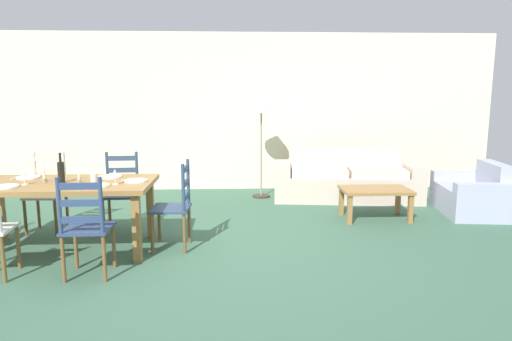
{
  "coord_description": "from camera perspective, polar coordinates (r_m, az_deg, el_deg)",
  "views": [
    {
      "loc": [
        0.24,
        -4.7,
        1.67
      ],
      "look_at": [
        0.51,
        0.73,
        0.75
      ],
      "focal_mm": 31.85,
      "sensor_mm": 36.0,
      "label": 1
    }
  ],
  "objects": [
    {
      "name": "dining_chair_far_left",
      "position": [
        6.12,
        -24.76,
        -2.51
      ],
      "size": [
        0.43,
        0.42,
        0.96
      ],
      "color": "beige",
      "rests_on": "ground_plane"
    },
    {
      "name": "dining_chair_far_right",
      "position": [
        5.83,
        -16.55,
        -2.59
      ],
      "size": [
        0.44,
        0.42,
        0.96
      ],
      "color": "#2F4155",
      "rests_on": "ground_plane"
    },
    {
      "name": "candle_short",
      "position": [
        5.1,
        -21.35,
        -0.95
      ],
      "size": [
        0.05,
        0.05,
        0.17
      ],
      "color": "#998C66",
      "rests_on": "dining_table"
    },
    {
      "name": "coffee_table",
      "position": [
        6.28,
        14.76,
        -2.79
      ],
      "size": [
        0.9,
        0.56,
        0.42
      ],
      "color": "olive",
      "rests_on": "ground_plane"
    },
    {
      "name": "fork_far_right",
      "position": [
        5.34,
        -19.34,
        -0.82
      ],
      "size": [
        0.02,
        0.17,
        0.01
      ],
      "primitive_type": "cube",
      "rotation": [
        0.0,
        0.0,
        -0.02
      ],
      "color": "silver",
      "rests_on": "dining_table"
    },
    {
      "name": "fork_head_east",
      "position": [
        5.02,
        -16.52,
        -1.32
      ],
      "size": [
        0.02,
        0.17,
        0.01
      ],
      "primitive_type": "cube",
      "rotation": [
        0.0,
        0.0,
        0.0
      ],
      "color": "silver",
      "rests_on": "dining_table"
    },
    {
      "name": "couch",
      "position": [
        7.42,
        11.27,
        -1.28
      ],
      "size": [
        2.35,
        1.05,
        0.8
      ],
      "color": "#C4B09E",
      "rests_on": "ground_plane"
    },
    {
      "name": "dinner_plate_near_right",
      "position": [
        4.83,
        -19.3,
        -1.81
      ],
      "size": [
        0.24,
        0.24,
        0.02
      ],
      "primitive_type": "cylinder",
      "color": "white",
      "rests_on": "dining_table"
    },
    {
      "name": "dining_chair_head_east",
      "position": [
        4.99,
        -10.07,
        -4.36
      ],
      "size": [
        0.42,
        0.44,
        0.96
      ],
      "color": "navy",
      "rests_on": "ground_plane"
    },
    {
      "name": "wine_glass_near_left",
      "position": [
        5.2,
        -27.15,
        -0.41
      ],
      "size": [
        0.06,
        0.06,
        0.16
      ],
      "color": "white",
      "rests_on": "dining_table"
    },
    {
      "name": "candle_tall",
      "position": [
        5.28,
        -25.07,
        -0.62
      ],
      "size": [
        0.05,
        0.05,
        0.23
      ],
      "color": "#998C66",
      "rests_on": "dining_table"
    },
    {
      "name": "armchair_upholstered",
      "position": [
        7.12,
        25.89,
        -2.87
      ],
      "size": [
        0.94,
        1.25,
        0.72
      ],
      "color": "#9FA3BA",
      "rests_on": "ground_plane"
    },
    {
      "name": "dinner_plate_near_left",
      "position": [
        5.16,
        -28.93,
        -1.78
      ],
      "size": [
        0.24,
        0.24,
        0.02
      ],
      "primitive_type": "cylinder",
      "color": "white",
      "rests_on": "dining_table"
    },
    {
      "name": "ground_plane",
      "position": [
        5.0,
        -5.49,
        -10.08
      ],
      "size": [
        9.6,
        9.6,
        0.02
      ],
      "primitive_type": "cube",
      "color": "#385C48"
    },
    {
      "name": "wine_glass_near_right",
      "position": [
        4.87,
        -17.3,
        -0.4
      ],
      "size": [
        0.06,
        0.06,
        0.16
      ],
      "color": "white",
      "rests_on": "dining_table"
    },
    {
      "name": "dinner_plate_head_east",
      "position": [
        4.99,
        -14.85,
        -1.24
      ],
      "size": [
        0.24,
        0.24,
        0.02
      ],
      "primitive_type": "cylinder",
      "color": "white",
      "rests_on": "dining_table"
    },
    {
      "name": "standing_lamp",
      "position": [
        7.26,
        0.67,
        7.57
      ],
      "size": [
        0.4,
        0.4,
        1.64
      ],
      "color": "#332D28",
      "rests_on": "ground_plane"
    },
    {
      "name": "dinner_plate_far_right",
      "position": [
        5.3,
        -17.79,
        -0.75
      ],
      "size": [
        0.24,
        0.24,
        0.02
      ],
      "primitive_type": "cylinder",
      "color": "white",
      "rests_on": "dining_table"
    },
    {
      "name": "dining_table",
      "position": [
        5.22,
        -23.21,
        -2.29
      ],
      "size": [
        1.9,
        0.96,
        0.75
      ],
      "color": "olive",
      "rests_on": "ground_plane"
    },
    {
      "name": "wall_far",
      "position": [
        8.01,
        -4.56,
        7.3
      ],
      "size": [
        9.6,
        0.16,
        2.7
      ],
      "primitive_type": "cube",
      "color": "beige",
      "rests_on": "ground_plane"
    },
    {
      "name": "wine_bottle",
      "position": [
        5.16,
        -23.28,
        -0.13
      ],
      "size": [
        0.07,
        0.07,
        0.32
      ],
      "color": "black",
      "rests_on": "dining_table"
    },
    {
      "name": "fork_far_left",
      "position": [
        5.67,
        -28.09,
        -0.84
      ],
      "size": [
        0.02,
        0.17,
        0.01
      ],
      "primitive_type": "cube",
      "rotation": [
        0.0,
        0.0,
        0.01
      ],
      "color": "silver",
      "rests_on": "dining_table"
    },
    {
      "name": "fork_near_right",
      "position": [
        4.88,
        -20.98,
        -1.88
      ],
      "size": [
        0.03,
        0.17,
        0.01
      ],
      "primitive_type": "cube",
      "rotation": [
        0.0,
        0.0,
        0.07
      ],
      "color": "silver",
      "rests_on": "dining_table"
    },
    {
      "name": "dinner_plate_far_left",
      "position": [
        5.6,
        -26.71,
        -0.78
      ],
      "size": [
        0.24,
        0.24,
        0.02
      ],
      "primitive_type": "cylinder",
      "color": "white",
      "rests_on": "dining_table"
    },
    {
      "name": "coffee_cup_primary",
      "position": [
        5.09,
        -19.7,
        -0.86
      ],
      "size": [
        0.07,
        0.07,
        0.09
      ],
      "primitive_type": "cylinder",
      "color": "beige",
      "rests_on": "dining_table"
    },
    {
      "name": "dining_chair_near_right",
      "position": [
        4.42,
        -20.57,
        -6.67
      ],
      "size": [
        0.42,
        0.4,
        0.96
      ],
      "color": "navy",
      "rests_on": "ground_plane"
    }
  ]
}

